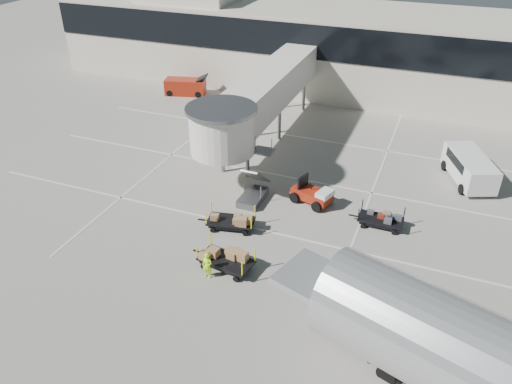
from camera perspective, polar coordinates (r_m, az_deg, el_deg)
ground at (r=29.84m, az=-1.49°, el=-6.28°), size 140.00×140.00×0.00m
lane_markings at (r=37.35m, az=3.14°, el=2.11°), size 40.00×30.00×0.02m
terminal at (r=54.41m, az=10.93°, el=15.74°), size 64.00×12.11×15.20m
jet_bridge at (r=39.07m, az=0.08°, el=10.43°), size 5.70×20.40×6.03m
baggage_tug at (r=33.72m, az=6.51°, el=-0.28°), size 2.98×2.42×1.78m
suitcase_cart at (r=32.26m, az=14.02°, el=-3.11°), size 3.39×1.39×1.33m
box_cart_near at (r=28.10m, az=-3.84°, el=-7.53°), size 3.83×1.93×1.47m
box_cart_far at (r=31.14m, az=-2.99°, el=-3.23°), size 3.69×2.03×1.41m
ground_worker at (r=27.35m, az=-5.59°, el=-8.37°), size 0.60×0.41×1.60m
minivan at (r=39.02m, az=23.15°, el=2.78°), size 4.01×5.68×2.00m
belt_loader at (r=53.01m, az=-8.04°, el=11.82°), size 4.61×2.68×2.10m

